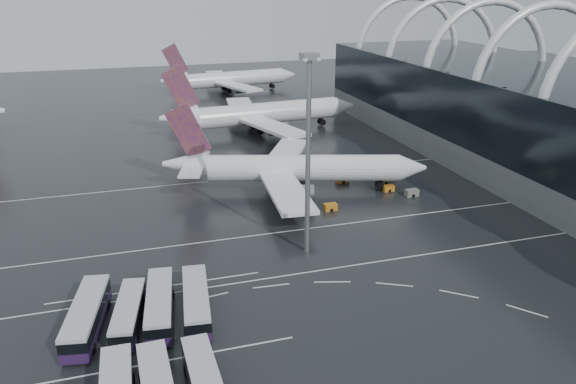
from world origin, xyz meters
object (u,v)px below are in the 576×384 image
object	(u,v)px
bus_row_near_c	(160,305)
bus_row_far_c	(205,383)
gse_cart_belly_d	(412,193)
gse_cart_belly_e	(342,179)
airliner_main	(290,169)
gse_cart_belly_b	(385,180)
bus_row_near_b	(128,313)
airliner_gate_b	(259,114)
gse_cart_belly_c	(330,207)
gse_cart_belly_a	(388,188)
floodlight_mast	(308,133)
bus_row_near_d	(196,301)
bus_row_near_a	(87,316)
airliner_gate_c	(229,80)

from	to	relation	value
bus_row_near_c	bus_row_far_c	bearing A→B (deg)	-162.43
bus_row_near_c	gse_cart_belly_d	bearing A→B (deg)	-53.90
gse_cart_belly_d	gse_cart_belly_e	size ratio (longest dim) A/B	0.96
airliner_main	gse_cart_belly_b	size ratio (longest dim) A/B	21.46
bus_row_near_b	gse_cart_belly_e	distance (m)	58.72
airliner_gate_b	gse_cart_belly_d	world-z (taller)	airliner_gate_b
gse_cart_belly_b	gse_cart_belly_c	distance (m)	18.55
airliner_main	gse_cart_belly_b	xyz separation A→B (m)	(19.32, -2.10, -3.69)
airliner_main	bus_row_near_c	bearing A→B (deg)	-110.31
airliner_gate_b	bus_row_far_c	distance (m)	103.45
gse_cart_belly_a	bus_row_near_b	bearing A→B (deg)	-147.41
gse_cart_belly_a	gse_cart_belly_b	distance (m)	4.36
gse_cart_belly_d	bus_row_near_c	bearing A→B (deg)	-150.67
gse_cart_belly_c	floodlight_mast	bearing A→B (deg)	-123.40
gse_cart_belly_a	gse_cart_belly_b	xyz separation A→B (m)	(1.28, 4.17, 0.06)
gse_cart_belly_e	gse_cart_belly_c	bearing A→B (deg)	-120.41
bus_row_far_c	floodlight_mast	xyz separation A→B (m)	(19.87, 27.22, 16.80)
gse_cart_belly_e	bus_row_near_c	bearing A→B (deg)	-135.65
bus_row_near_c	bus_row_near_d	bearing A→B (deg)	-89.30
gse_cart_belly_b	gse_cart_belly_c	xyz separation A→B (m)	(-15.65, -9.96, -0.02)
bus_row_near_a	gse_cart_belly_a	distance (m)	63.24
bus_row_far_c	gse_cart_belly_d	xyz separation A→B (m)	(46.49, 43.29, -1.04)
gse_cart_belly_e	gse_cart_belly_a	bearing A→B (deg)	-48.11
bus_row_near_c	floodlight_mast	size ratio (longest dim) A/B	0.46
bus_row_near_b	gse_cart_belly_e	xyz separation A→B (m)	(43.50, 39.43, -0.95)
airliner_gate_b	bus_row_near_c	xyz separation A→B (m)	(-33.79, -83.19, -2.98)
airliner_main	airliner_gate_c	distance (m)	104.54
airliner_gate_c	floodlight_mast	distance (m)	131.79
gse_cart_belly_c	gse_cart_belly_d	xyz separation A→B (m)	(17.36, 2.03, 0.04)
bus_row_near_b	floodlight_mast	distance (m)	33.71
gse_cart_belly_c	airliner_main	bearing A→B (deg)	106.97
airliner_main	floodlight_mast	world-z (taller)	floodlight_mast
gse_cart_belly_c	gse_cart_belly_e	distance (m)	15.28
airliner_gate_b	gse_cart_belly_a	distance (m)	53.34
bus_row_near_a	gse_cart_belly_d	bearing A→B (deg)	-54.13
gse_cart_belly_c	gse_cart_belly_d	bearing A→B (deg)	6.68
airliner_gate_b	bus_row_near_d	size ratio (longest dim) A/B	4.09
airliner_gate_c	bus_row_near_b	xyz separation A→B (m)	(-41.10, -142.45, -2.94)
gse_cart_belly_a	gse_cart_belly_c	size ratio (longest dim) A/B	0.93
airliner_gate_b	gse_cart_belly_a	bearing A→B (deg)	-81.37
bus_row_near_a	gse_cart_belly_d	xyz separation A→B (m)	(57.80, 27.79, -1.23)
floodlight_mast	airliner_gate_c	bearing A→B (deg)	83.61
floodlight_mast	gse_cart_belly_d	distance (m)	35.84
airliner_main	gse_cart_belly_e	xyz separation A→B (m)	(11.41, 1.13, -3.64)
airliner_gate_c	bus_row_near_d	xyz separation A→B (m)	(-33.08, -142.41, -2.78)
airliner_gate_b	gse_cart_belly_c	xyz separation A→B (m)	(-1.71, -57.44, -4.17)
gse_cart_belly_a	gse_cart_belly_e	distance (m)	9.92
bus_row_near_a	bus_row_near_b	distance (m)	4.70
floodlight_mast	airliner_gate_b	bearing A→B (deg)	81.28
gse_cart_belly_e	airliner_gate_c	bearing A→B (deg)	91.33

